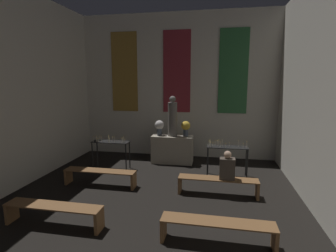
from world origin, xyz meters
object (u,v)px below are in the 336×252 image
(altar, at_px, (172,149))
(pew_back_right, at_px, (218,183))
(pew_third_left, at_px, (54,211))
(person_seated, at_px, (227,167))
(flower_vase_right, at_px, (186,127))
(pew_third_right, at_px, (217,227))
(flower_vase_left, at_px, (159,126))
(pew_back_left, at_px, (100,174))
(candle_rack_right, at_px, (227,151))
(statue, at_px, (172,118))
(candle_rack_left, at_px, (111,146))

(altar, bearing_deg, pew_back_right, -57.01)
(pew_third_left, relative_size, person_seated, 2.76)
(pew_third_left, height_order, person_seated, person_seated)
(altar, xyz_separation_m, flower_vase_right, (0.45, 0.00, 0.79))
(pew_back_right, height_order, person_seated, person_seated)
(pew_back_right, distance_m, person_seated, 0.46)
(pew_third_right, height_order, pew_back_right, same)
(pew_third_right, distance_m, person_seated, 2.08)
(person_seated, bearing_deg, altar, 126.40)
(altar, xyz_separation_m, flower_vase_left, (-0.45, 0.00, 0.79))
(pew_third_left, xyz_separation_m, pew_back_left, (0.00, 2.02, 0.00))
(pew_back_right, bearing_deg, altar, 122.99)
(flower_vase_left, distance_m, person_seated, 3.29)
(pew_back_right, xyz_separation_m, person_seated, (0.21, -0.00, 0.41))
(flower_vase_left, distance_m, candle_rack_right, 2.51)
(candle_rack_right, bearing_deg, flower_vase_right, 142.46)
(altar, height_order, pew_back_left, altar)
(pew_third_right, distance_m, pew_back_left, 3.69)
(candle_rack_right, relative_size, pew_third_right, 0.61)
(statue, xyz_separation_m, flower_vase_right, (0.45, -0.00, -0.31))
(altar, xyz_separation_m, pew_third_left, (-1.54, -4.40, -0.15))
(statue, relative_size, pew_back_left, 0.70)
(flower_vase_right, xyz_separation_m, pew_third_left, (-2.00, -4.40, -0.94))
(candle_rack_left, xyz_separation_m, candle_rack_right, (3.58, 0.00, 0.00))
(flower_vase_left, distance_m, pew_back_left, 2.78)
(flower_vase_left, height_order, candle_rack_left, flower_vase_left)
(candle_rack_left, distance_m, pew_third_right, 4.77)
(flower_vase_left, xyz_separation_m, pew_third_left, (-1.09, -4.40, -0.94))
(candle_rack_left, bearing_deg, pew_third_left, -85.68)
(candle_rack_right, distance_m, pew_back_right, 1.44)
(flower_vase_left, distance_m, pew_third_left, 4.63)
(pew_third_left, distance_m, pew_back_right, 3.69)
(flower_vase_left, xyz_separation_m, pew_back_right, (2.00, -2.38, -0.94))
(candle_rack_left, bearing_deg, pew_back_left, -79.29)
(altar, relative_size, flower_vase_right, 2.68)
(pew_third_left, bearing_deg, person_seated, 31.55)
(person_seated, bearing_deg, candle_rack_right, 88.68)
(altar, relative_size, flower_vase_left, 2.68)
(statue, relative_size, person_seated, 1.93)
(flower_vase_right, height_order, candle_rack_left, flower_vase_right)
(altar, height_order, flower_vase_left, flower_vase_left)
(pew_third_right, bearing_deg, pew_back_right, 90.00)
(statue, relative_size, flower_vase_left, 2.61)
(candle_rack_right, relative_size, person_seated, 1.67)
(statue, relative_size, candle_rack_right, 1.16)
(flower_vase_right, relative_size, pew_back_left, 0.27)
(altar, height_order, flower_vase_right, flower_vase_right)
(pew_back_right, bearing_deg, person_seated, -0.00)
(flower_vase_right, bearing_deg, person_seated, -61.30)
(candle_rack_right, bearing_deg, pew_third_right, -94.08)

